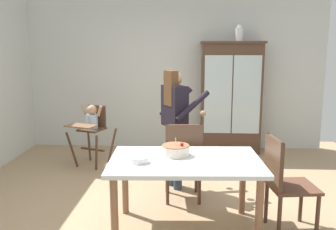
% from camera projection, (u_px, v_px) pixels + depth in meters
% --- Properties ---
extents(ground_plane, '(6.24, 6.24, 0.00)m').
position_uv_depth(ground_plane, '(164.00, 207.00, 4.18)').
color(ground_plane, tan).
extents(wall_back, '(5.32, 0.06, 2.70)m').
position_uv_depth(wall_back, '(173.00, 74.00, 6.51)').
color(wall_back, silver).
rests_on(wall_back, ground_plane).
extents(china_cabinet, '(1.07, 0.48, 1.91)m').
position_uv_depth(china_cabinet, '(231.00, 97.00, 6.27)').
color(china_cabinet, '#4C3323').
rests_on(china_cabinet, ground_plane).
extents(ceramic_vase, '(0.13, 0.13, 0.27)m').
position_uv_depth(ceramic_vase, '(239.00, 34.00, 6.07)').
color(ceramic_vase, white).
rests_on(ceramic_vase, china_cabinet).
extents(high_chair_with_toddler, '(0.73, 0.81, 0.95)m').
position_uv_depth(high_chair_with_toddler, '(92.00, 124.00, 5.56)').
color(high_chair_with_toddler, '#4C3323').
rests_on(high_chair_with_toddler, ground_plane).
extents(adult_person, '(0.67, 0.66, 1.53)m').
position_uv_depth(adult_person, '(175.00, 115.00, 4.62)').
color(adult_person, '#33425B').
rests_on(adult_person, ground_plane).
extents(dining_table, '(1.51, 1.00, 0.74)m').
position_uv_depth(dining_table, '(185.00, 169.00, 3.54)').
color(dining_table, silver).
rests_on(dining_table, ground_plane).
extents(birthday_cake, '(0.28, 0.28, 0.19)m').
position_uv_depth(birthday_cake, '(176.00, 150.00, 3.64)').
color(birthday_cake, beige).
rests_on(birthday_cake, dining_table).
extents(serving_bowl, '(0.18, 0.18, 0.05)m').
position_uv_depth(serving_bowl, '(139.00, 160.00, 3.42)').
color(serving_bowl, silver).
rests_on(serving_bowl, dining_table).
extents(dining_chair_far_side, '(0.47, 0.47, 0.96)m').
position_uv_depth(dining_chair_far_side, '(183.00, 157.00, 4.23)').
color(dining_chair_far_side, '#4C3323').
rests_on(dining_chair_far_side, ground_plane).
extents(dining_chair_right_end, '(0.49, 0.49, 0.96)m').
position_uv_depth(dining_chair_right_end, '(283.00, 178.00, 3.54)').
color(dining_chair_right_end, '#4C3323').
rests_on(dining_chair_right_end, ground_plane).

